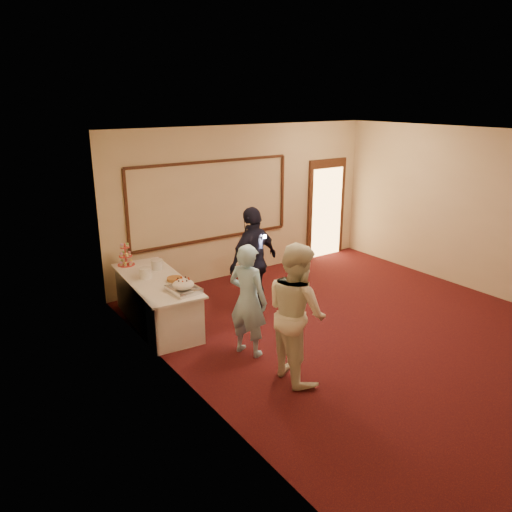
# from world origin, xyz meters

# --- Properties ---
(floor) EXTENTS (7.00, 7.00, 0.00)m
(floor) POSITION_xyz_m (0.00, 0.00, 0.00)
(floor) COLOR black
(floor) RESTS_ON ground
(room_walls) EXTENTS (6.04, 7.04, 3.02)m
(room_walls) POSITION_xyz_m (0.00, 0.00, 2.03)
(room_walls) COLOR beige
(room_walls) RESTS_ON floor
(wall_molding) EXTENTS (3.45, 0.04, 1.55)m
(wall_molding) POSITION_xyz_m (-0.80, 3.47, 1.60)
(wall_molding) COLOR black
(wall_molding) RESTS_ON room_walls
(doorway) EXTENTS (1.05, 0.07, 2.20)m
(doorway) POSITION_xyz_m (2.15, 3.45, 1.08)
(doorway) COLOR black
(doorway) RESTS_ON floor
(buffet_table) EXTENTS (1.01, 2.23, 0.77)m
(buffet_table) POSITION_xyz_m (-2.58, 2.20, 0.39)
(buffet_table) COLOR white
(buffet_table) RESTS_ON floor
(pavlova_tray) EXTENTS (0.41, 0.56, 0.20)m
(pavlova_tray) POSITION_xyz_m (-2.46, 1.46, 0.85)
(pavlova_tray) COLOR silver
(pavlova_tray) RESTS_ON buffet_table
(cupcake_stand) EXTENTS (0.29, 0.29, 0.42)m
(cupcake_stand) POSITION_xyz_m (-2.71, 3.11, 0.92)
(cupcake_stand) COLOR #DE4341
(cupcake_stand) RESTS_ON buffet_table
(plate_stack_a) EXTENTS (0.20, 0.20, 0.17)m
(plate_stack_a) POSITION_xyz_m (-2.68, 2.33, 0.85)
(plate_stack_a) COLOR white
(plate_stack_a) RESTS_ON buffet_table
(plate_stack_b) EXTENTS (0.20, 0.20, 0.17)m
(plate_stack_b) POSITION_xyz_m (-2.36, 2.61, 0.85)
(plate_stack_b) COLOR white
(plate_stack_b) RESTS_ON buffet_table
(tart) EXTENTS (0.28, 0.28, 0.06)m
(tart) POSITION_xyz_m (-2.37, 1.94, 0.80)
(tart) COLOR white
(tart) RESTS_ON buffet_table
(man) EXTENTS (0.59, 0.70, 1.63)m
(man) POSITION_xyz_m (-1.91, 0.57, 0.81)
(man) COLOR #9AD0F0
(man) RESTS_ON floor
(woman) EXTENTS (0.79, 0.96, 1.82)m
(woman) POSITION_xyz_m (-1.74, -0.29, 0.91)
(woman) COLOR white
(woman) RESTS_ON floor
(guest) EXTENTS (1.16, 0.72, 1.85)m
(guest) POSITION_xyz_m (-1.08, 1.64, 0.92)
(guest) COLOR black
(guest) RESTS_ON floor
(camera_flash) EXTENTS (0.08, 0.05, 0.05)m
(camera_flash) POSITION_xyz_m (-0.97, 1.51, 1.37)
(camera_flash) COLOR white
(camera_flash) RESTS_ON guest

